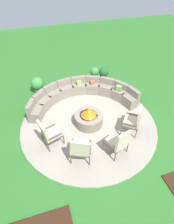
{
  "coord_description": "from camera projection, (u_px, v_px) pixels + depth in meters",
  "views": [
    {
      "loc": [
        -1.52,
        -4.68,
        5.02
      ],
      "look_at": [
        0.0,
        0.2,
        0.45
      ],
      "focal_mm": 30.0,
      "sensor_mm": 36.0,
      "label": 1
    }
  ],
  "objects": [
    {
      "name": "fire_pit",
      "position": [
        89.0,
        118.0,
        6.79
      ],
      "size": [
        1.03,
        1.03,
        0.7
      ],
      "color": "gray",
      "rests_on": "patio_circle"
    },
    {
      "name": "potted_plant_1",
      "position": [
        37.0,
        85.0,
        8.3
      ],
      "size": [
        0.57,
        0.57,
        0.74
      ],
      "color": "#605B56",
      "rests_on": "ground_plane"
    },
    {
      "name": "ground_plane",
      "position": [
        89.0,
        124.0,
        7.01
      ],
      "size": [
        24.0,
        24.0,
        0.0
      ],
      "primitive_type": "plane",
      "color": "#2D6B28"
    },
    {
      "name": "lounge_chair_back_left",
      "position": [
        118.0,
        142.0,
        5.63
      ],
      "size": [
        0.77,
        0.78,
        1.05
      ],
      "rotation": [
        0.0,
        0.0,
        6.67
      ],
      "color": "brown",
      "rests_on": "patio_circle"
    },
    {
      "name": "lounge_chair_front_left",
      "position": [
        49.0,
        133.0,
        5.88
      ],
      "size": [
        0.75,
        0.68,
        1.07
      ],
      "rotation": [
        0.0,
        0.0,
        5.02
      ],
      "color": "brown",
      "rests_on": "patio_circle"
    },
    {
      "name": "potted_plant_3",
      "position": [
        94.0,
        74.0,
        9.06
      ],
      "size": [
        0.42,
        0.42,
        0.69
      ],
      "color": "#605B56",
      "rests_on": "ground_plane"
    },
    {
      "name": "curved_stone_bench",
      "position": [
        81.0,
        94.0,
        7.83
      ],
      "size": [
        4.35,
        2.08,
        0.73
      ],
      "color": "gray",
      "rests_on": "patio_circle"
    },
    {
      "name": "potted_plant_2",
      "position": [
        104.0,
        74.0,
        8.93
      ],
      "size": [
        0.46,
        0.46,
        0.76
      ],
      "color": "brown",
      "rests_on": "ground_plane"
    },
    {
      "name": "patio_circle",
      "position": [
        89.0,
        124.0,
        6.99
      ],
      "size": [
        4.98,
        4.98,
        0.06
      ],
      "primitive_type": "cylinder",
      "color": "#9E9384",
      "rests_on": "ground_plane"
    },
    {
      "name": "lounge_chair_front_right",
      "position": [
        81.0,
        148.0,
        5.44
      ],
      "size": [
        0.77,
        0.77,
        1.05
      ],
      "rotation": [
        0.0,
        0.0,
        5.9
      ],
      "color": "brown",
      "rests_on": "patio_circle"
    },
    {
      "name": "lounge_chair_back_right",
      "position": [
        134.0,
        120.0,
        6.31
      ],
      "size": [
        0.8,
        0.83,
        1.1
      ],
      "rotation": [
        0.0,
        0.0,
        7.2
      ],
      "color": "brown",
      "rests_on": "patio_circle"
    }
  ]
}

